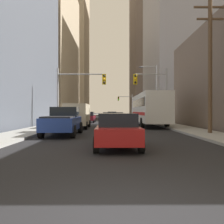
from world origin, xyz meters
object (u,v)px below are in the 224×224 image
cargo_van_beige (77,115)px  traffic_signal_near_left (79,87)px  traffic_signal_near_right (152,88)px  pickup_truck_blue (63,121)px  sedan_grey (112,116)px  city_bus (149,108)px  traffic_signal_far_right (126,102)px  sedan_white (113,121)px  sedan_red (118,131)px  sedan_maroon (88,117)px

cargo_van_beige → traffic_signal_near_left: 3.58m
cargo_van_beige → traffic_signal_near_right: bearing=16.6°
pickup_truck_blue → sedan_grey: bearing=83.4°
city_bus → traffic_signal_far_right: bearing=90.1°
pickup_truck_blue → traffic_signal_near_left: traffic_signal_near_left is taller
sedan_white → cargo_van_beige: bearing=139.2°
pickup_truck_blue → sedan_red: size_ratio=1.29×
sedan_white → traffic_signal_far_right: 45.20m
pickup_truck_blue → traffic_signal_far_right: size_ratio=0.91×
traffic_signal_near_right → sedan_red: bearing=-105.2°
traffic_signal_near_right → traffic_signal_far_right: (-0.17, 39.87, 0.02)m
cargo_van_beige → sedan_red: 12.99m
city_bus → traffic_signal_near_right: traffic_signal_near_right is taller
sedan_red → traffic_signal_near_left: traffic_signal_near_left is taller
city_bus → sedan_white: bearing=-122.2°
cargo_van_beige → traffic_signal_far_right: size_ratio=0.87×
cargo_van_beige → traffic_signal_near_right: traffic_signal_near_right is taller
traffic_signal_far_right → traffic_signal_near_right: bearing=-89.8°
pickup_truck_blue → cargo_van_beige: bearing=89.0°
pickup_truck_blue → cargo_van_beige: size_ratio=1.04×
traffic_signal_near_left → traffic_signal_far_right: 40.54m
sedan_red → traffic_signal_far_right: size_ratio=0.70×
sedan_white → traffic_signal_near_left: size_ratio=0.70×
sedan_maroon → traffic_signal_near_left: bearing=-90.4°
cargo_van_beige → sedan_red: bearing=-74.9°
cargo_van_beige → traffic_signal_near_right: 8.17m
sedan_red → sedan_maroon: same height
cargo_van_beige → sedan_maroon: bearing=90.2°
city_bus → traffic_signal_near_left: traffic_signal_near_left is taller
cargo_van_beige → sedan_maroon: size_ratio=1.23×
cargo_van_beige → sedan_red: (3.38, -12.53, -0.52)m
city_bus → traffic_signal_near_right: bearing=-85.4°
traffic_signal_near_left → city_bus: bearing=10.1°
pickup_truck_blue → sedan_maroon: pickup_truck_blue is taller
pickup_truck_blue → sedan_grey: pickup_truck_blue is taller
city_bus → pickup_truck_blue: size_ratio=2.12×
city_bus → traffic_signal_near_left: bearing=-169.9°
sedan_grey → traffic_signal_near_right: (3.99, -21.32, 3.26)m
cargo_van_beige → sedan_white: cargo_van_beige is taller
traffic_signal_near_right → pickup_truck_blue: bearing=-130.4°
city_bus → traffic_signal_near_left: 7.81m
sedan_maroon → traffic_signal_near_right: (7.42, -9.92, 3.26)m
cargo_van_beige → traffic_signal_far_right: 42.78m
pickup_truck_blue → sedan_maroon: 18.73m
city_bus → sedan_white: size_ratio=2.73×
sedan_grey → traffic_signal_far_right: traffic_signal_far_right is taller
sedan_grey → traffic_signal_near_left: (-3.49, -21.31, 3.33)m
traffic_signal_far_right → sedan_red: bearing=-94.0°
city_bus → sedan_maroon: (-7.31, 8.61, -1.16)m
cargo_van_beige → traffic_signal_near_right: (7.38, 2.20, 2.74)m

